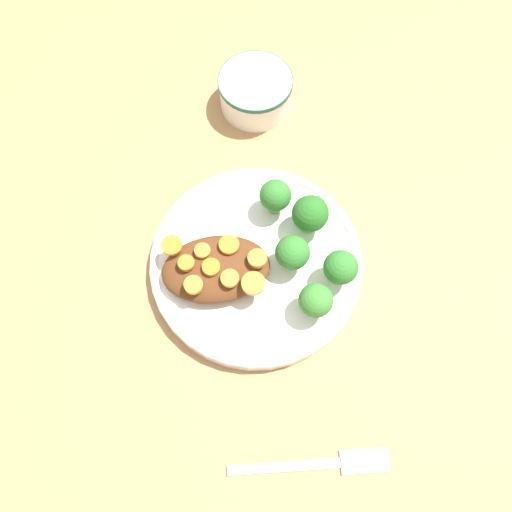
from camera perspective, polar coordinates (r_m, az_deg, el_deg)
The scene contains 19 objects.
ground_plane at distance 0.61m, azimuth 0.00°, elevation -1.20°, with size 4.00×4.00×0.00m, color tan.
plate at distance 0.60m, azimuth 0.00°, elevation -0.76°, with size 0.25×0.25×0.02m.
dip_bowl at distance 0.71m, azimuth -0.06°, elevation 18.38°, with size 0.10×0.10×0.05m.
stew_mound at distance 0.57m, azimuth -4.59°, elevation -1.48°, with size 0.13×0.08×0.03m, color #5B3319.
broccoli_floret_0 at distance 0.56m, azimuth 4.19°, elevation 0.33°, with size 0.04×0.04×0.05m.
broccoli_floret_1 at distance 0.56m, azimuth 9.63°, elevation -1.34°, with size 0.04×0.04×0.05m.
broccoli_floret_2 at distance 0.58m, azimuth 6.20°, elevation 4.74°, with size 0.04×0.04×0.06m.
broccoli_floret_3 at distance 0.59m, azimuth 2.23°, elevation 6.83°, with size 0.04×0.04×0.05m.
broccoli_floret_4 at distance 0.55m, azimuth 6.83°, elevation -5.11°, with size 0.04×0.04×0.05m.
carrot_slice_0 at distance 0.56m, azimuth -5.15°, elevation -1.27°, with size 0.02×0.02×0.01m, color orange.
carrot_slice_1 at distance 0.57m, azimuth -9.59°, elevation 1.21°, with size 0.02×0.02×0.00m, color orange.
carrot_slice_2 at distance 0.55m, azimuth -7.16°, elevation -3.30°, with size 0.02×0.02×0.01m, color orange.
carrot_slice_3 at distance 0.56m, azimuth -0.30°, elevation -0.34°, with size 0.02×0.02×0.01m, color orange.
carrot_slice_4 at distance 0.56m, azimuth -3.09°, elevation 1.28°, with size 0.02×0.02×0.01m, color orange.
carrot_slice_5 at distance 0.56m, azimuth -7.97°, elevation -0.81°, with size 0.02×0.02×0.01m, color orange.
carrot_slice_6 at distance 0.56m, azimuth -6.14°, elevation 0.60°, with size 0.02×0.02×0.01m, color orange.
carrot_slice_7 at distance 0.55m, azimuth -0.31°, elevation -3.16°, with size 0.03×0.03×0.01m, color orange.
carrot_slice_8 at distance 0.55m, azimuth -3.01°, elevation -2.56°, with size 0.02×0.02×0.01m, color orange.
fork at distance 0.58m, azimuth 7.88°, elevation -22.49°, with size 0.17×0.03×0.01m.
Camera 1 is at (0.03, 0.21, 0.57)m, focal length 35.00 mm.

